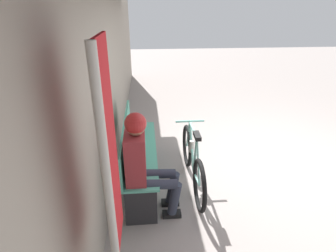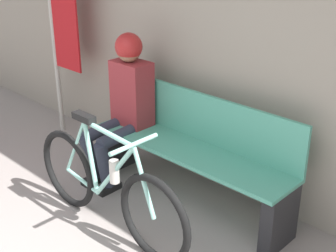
# 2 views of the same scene
# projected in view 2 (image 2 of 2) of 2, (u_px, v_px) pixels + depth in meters

# --- Properties ---
(park_bench_near) EXTENTS (1.80, 0.42, 0.88)m
(park_bench_near) POSITION_uv_depth(u_px,v_px,m) (193.00, 153.00, 3.72)
(park_bench_near) COLOR #51A88E
(park_bench_near) RESTS_ON ground_plane
(bicycle) EXTENTS (1.61, 0.40, 0.87)m
(bicycle) POSITION_uv_depth(u_px,v_px,m) (107.00, 188.00, 3.36)
(bicycle) COLOR black
(bicycle) RESTS_ON ground_plane
(person_seated) EXTENTS (0.34, 0.61, 1.29)m
(person_seated) POSITION_uv_depth(u_px,v_px,m) (124.00, 98.00, 3.96)
(person_seated) COLOR #2D3342
(person_seated) RESTS_ON ground_plane
(banner_pole) EXTENTS (0.45, 0.05, 2.13)m
(banner_pole) POSITION_uv_depth(u_px,v_px,m) (60.00, 10.00, 4.56)
(banner_pole) COLOR #B7B2A8
(banner_pole) RESTS_ON ground_plane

